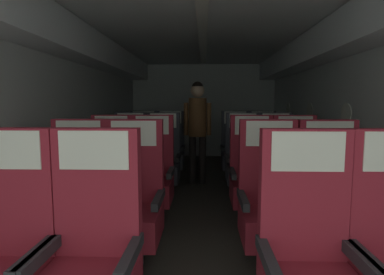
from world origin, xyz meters
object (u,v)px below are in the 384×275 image
Objects in this scene: seat_a_left_aisle at (91,263)px; seat_e_left_window at (143,151)px; seat_b_right_aisle at (331,207)px; seat_c_left_aisle at (152,177)px; seat_d_left_aisle at (163,162)px; seat_d_right_aisle at (276,162)px; seat_b_right_window at (270,206)px; seat_c_right_window at (252,178)px; seat_e_right_aisle at (263,152)px; seat_e_right_window at (235,152)px; seat_a_right_window at (310,267)px; seat_d_left_window at (130,161)px; seat_d_right_window at (243,162)px; seat_c_right_aisle at (296,179)px; seat_b_left_window at (77,204)px; flight_attendant at (197,121)px; seat_a_left_window at (2,262)px; seat_c_left_window at (110,177)px; seat_e_left_aisle at (170,151)px; seat_b_left_aisle at (133,205)px.

seat_a_left_aisle and seat_e_left_window have the same top height.
seat_c_left_aisle is (-1.54, 0.93, 0.00)m from seat_b_right_aisle.
seat_d_right_aisle is at bearing 0.38° from seat_d_left_aisle.
seat_b_right_window is 1.00× the size of seat_d_right_aisle.
seat_c_right_window is at bearing 0.00° from seat_c_left_aisle.
seat_b_right_window is 2.77m from seat_e_right_aisle.
seat_e_right_window is (-0.46, 0.91, 0.00)m from seat_d_right_aisle.
seat_e_left_window is (-0.45, 1.83, 0.00)m from seat_c_left_aisle.
seat_a_right_window is 2.78m from seat_d_right_aisle.
seat_a_left_aisle is 1.00× the size of seat_a_right_window.
seat_e_right_aisle is at bearing 24.70° from seat_d_left_window.
seat_d_right_window is at bearing -0.80° from seat_d_left_window.
seat_b_right_aisle is 0.91m from seat_c_right_aisle.
seat_c_right_window and seat_d_right_window have the same top height.
seat_b_left_window is 1.00× the size of seat_c_left_aisle.
seat_c_right_window is at bearing -116.78° from seat_d_right_aisle.
seat_d_left_window is 2.18m from seat_e_right_aisle.
seat_c_right_window and seat_e_right_aisle have the same top height.
seat_e_right_aisle is 0.71× the size of flight_attendant.
seat_d_right_window is at bearing -115.03° from seat_e_right_aisle.
seat_a_left_window is at bearing -90.50° from seat_b_left_window.
seat_c_left_window and seat_e_right_window have the same top height.
seat_c_left_aisle is at bearing -0.22° from seat_c_left_window.
seat_e_left_aisle is at bearing 89.98° from seat_d_left_aisle.
seat_b_right_window is 2.38m from seat_d_left_window.
seat_c_left_window is 1.00× the size of seat_c_left_aisle.
seat_d_right_aisle is (1.99, 0.91, 0.00)m from seat_c_left_window.
seat_b_right_aisle is at bearing -89.77° from seat_e_right_aisle.
seat_c_right_window is 1.00× the size of seat_e_right_window.
seat_b_left_aisle and seat_e_right_aisle have the same top height.
seat_c_right_window is 1.00× the size of seat_e_right_aisle.
seat_c_left_window is at bearing 116.12° from seat_b_left_aisle.
seat_b_right_window is 2.94m from seat_e_left_aisle.
seat_b_right_aisle is at bearing -0.38° from seat_b_left_window.
seat_c_left_aisle is at bearing -149.32° from seat_d_right_aisle.
seat_a_left_aisle is at bearing -111.84° from seat_d_right_window.
seat_a_left_window is at bearing 63.52° from flight_attendant.
seat_b_right_window is (-0.00, 0.92, 0.00)m from seat_a_right_window.
seat_d_right_window is at bearing -40.57° from seat_e_left_aisle.
seat_c_right_window is 1.82m from seat_e_right_window.
seat_b_right_window is at bearing -60.94° from seat_e_left_window.
seat_a_right_window and seat_d_left_window have the same top height.
seat_c_right_aisle and seat_d_right_window have the same top height.
seat_b_right_aisle is at bearing -63.61° from seat_c_right_window.
seat_b_left_window is at bearing 58.66° from flight_attendant.
seat_b_right_aisle is (0.46, 0.90, 0.00)m from seat_a_right_window.
seat_e_right_aisle is (1.52, 2.76, 0.00)m from seat_b_left_aisle.
seat_d_left_window is 1.02m from seat_e_left_aisle.
flight_attendant reaches higher than seat_e_right_aisle.
seat_c_right_window is (1.53, -0.00, 0.00)m from seat_c_left_window.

